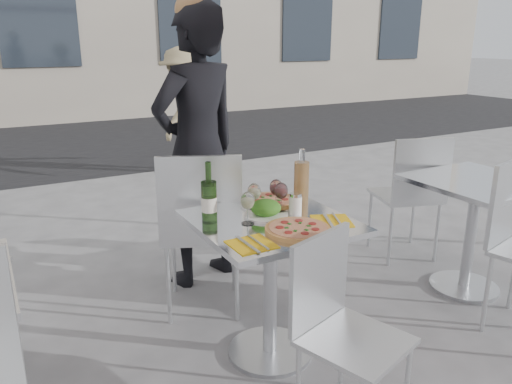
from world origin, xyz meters
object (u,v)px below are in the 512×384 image
napkin_right (332,221)px  side_table_right (474,212)px  chair_far (201,221)px  salad_plate (266,209)px  wineglass_white_b (254,193)px  chair_near (338,317)px  side_chair_rfar (412,188)px  wineglass_red_a (281,192)px  wineglass_white_a (248,202)px  carafe (301,181)px  pizza_far (271,202)px  main_table (271,259)px  pizza_near (298,229)px  wineglass_red_b (276,189)px  napkin_left (251,244)px  woman_diner (198,149)px  sugar_shaker (295,204)px  wine_bottle (209,199)px  pedestrian_b (183,111)px

napkin_right → side_table_right: bearing=30.8°
chair_far → salad_plate: (0.15, -0.48, 0.19)m
wineglass_white_b → side_table_right: bearing=-4.4°
chair_near → side_chair_rfar: side_chair_rfar is taller
chair_far → side_chair_rfar: 1.65m
salad_plate → wineglass_red_a: size_ratio=1.40×
wineglass_white_a → carafe: bearing=21.3°
chair_near → pizza_far: (0.10, 0.73, 0.27)m
side_table_right → wineglass_red_a: wineglass_red_a is taller
salad_plate → chair_near: bearing=-89.1°
chair_near → wineglass_white_b: (-0.04, 0.65, 0.37)m
side_chair_rfar → pizza_far: side_chair_rfar is taller
main_table → carafe: carafe is taller
wineglass_white_b → napkin_right: wineglass_white_b is taller
side_table_right → pizza_near: size_ratio=2.50×
pizza_near → wineglass_red_a: wineglass_red_a is taller
wineglass_red_b → main_table: bearing=-129.4°
carafe → main_table: bearing=-150.0°
chair_near → carafe: bearing=50.7°
chair_far → pizza_far: bearing=151.4°
pizza_far → napkin_left: pizza_far is taller
pizza_near → wineglass_red_b: 0.34m
wineglass_white_a → pizza_far: bearing=38.8°
main_table → napkin_right: bearing=-33.0°
wineglass_white_b → main_table: bearing=-76.1°
chair_near → woman_diner: size_ratio=0.46×
chair_far → sugar_shaker: (0.30, -0.52, 0.21)m
woman_diner → wine_bottle: bearing=54.2°
side_chair_rfar → wine_bottle: size_ratio=3.20×
chair_far → salad_plate: 0.54m
pizza_near → wineglass_red_a: 0.29m
salad_plate → wineglass_red_a: 0.12m
salad_plate → wineglass_white_b: 0.10m
pizza_far → wine_bottle: (-0.39, -0.08, 0.10)m
wineglass_white_b → side_chair_rfar: bearing=15.0°
wineglass_red_a → side_chair_rfar: bearing=18.2°
salad_plate → napkin_left: 0.36m
pizza_far → napkin_left: (-0.34, -0.42, -0.01)m
woman_diner → napkin_right: size_ratio=7.66×
main_table → wine_bottle: (-0.27, 0.11, 0.32)m
wineglass_red_b → napkin_right: 0.34m
side_table_right → carafe: carafe is taller
chair_far → wineglass_red_a: bearing=141.3°
main_table → pizza_near: 0.30m
main_table → sugar_shaker: sugar_shaker is taller
wineglass_red_b → chair_near: bearing=-98.0°
pedestrian_b → sugar_shaker: bearing=25.9°
wineglass_white_b → napkin_left: 0.41m
salad_plate → wineglass_red_b: size_ratio=1.40×
pizza_far → carafe: (0.17, -0.03, 0.10)m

